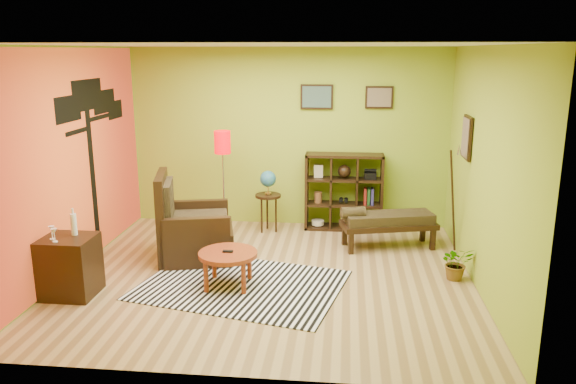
# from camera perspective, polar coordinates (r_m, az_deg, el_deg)

# --- Properties ---
(ground) EXTENTS (5.00, 5.00, 0.00)m
(ground) POSITION_cam_1_polar(r_m,az_deg,el_deg) (7.10, -1.91, -8.52)
(ground) COLOR tan
(ground) RESTS_ON ground
(room_shell) EXTENTS (5.04, 4.54, 2.82)m
(room_shell) POSITION_cam_1_polar(r_m,az_deg,el_deg) (6.65, -2.82, 6.03)
(room_shell) COLOR #91AE2A
(room_shell) RESTS_ON ground
(zebra_rug) EXTENTS (2.65, 2.16, 0.01)m
(zebra_rug) POSITION_cam_1_polar(r_m,az_deg,el_deg) (6.86, -4.75, -9.38)
(zebra_rug) COLOR white
(zebra_rug) RESTS_ON ground
(coffee_table) EXTENTS (0.70, 0.70, 0.45)m
(coffee_table) POSITION_cam_1_polar(r_m,az_deg,el_deg) (6.72, -6.12, -6.56)
(coffee_table) COLOR maroon
(coffee_table) RESTS_ON ground
(armchair) EXTENTS (1.16, 1.16, 1.18)m
(armchair) POSITION_cam_1_polar(r_m,az_deg,el_deg) (7.71, -9.81, -4.05)
(armchair) COLOR black
(armchair) RESTS_ON ground
(side_cabinet) EXTENTS (0.59, 0.53, 1.01)m
(side_cabinet) POSITION_cam_1_polar(r_m,az_deg,el_deg) (6.93, -21.34, -7.01)
(side_cabinet) COLOR black
(side_cabinet) RESTS_ON ground
(floor_lamp) EXTENTS (0.24, 0.24, 1.61)m
(floor_lamp) POSITION_cam_1_polar(r_m,az_deg,el_deg) (8.24, -6.65, 4.06)
(floor_lamp) COLOR silver
(floor_lamp) RESTS_ON ground
(globe_table) EXTENTS (0.39, 0.39, 0.96)m
(globe_table) POSITION_cam_1_polar(r_m,az_deg,el_deg) (8.59, -2.04, 0.63)
(globe_table) COLOR black
(globe_table) RESTS_ON ground
(cube_shelf) EXTENTS (1.20, 0.35, 1.20)m
(cube_shelf) POSITION_cam_1_polar(r_m,az_deg,el_deg) (8.79, 5.78, 0.01)
(cube_shelf) COLOR black
(cube_shelf) RESTS_ON ground
(bench) EXTENTS (1.41, 0.79, 0.62)m
(bench) POSITION_cam_1_polar(r_m,az_deg,el_deg) (8.08, 9.94, -2.90)
(bench) COLOR black
(bench) RESTS_ON ground
(potted_plant) EXTENTS (0.46, 0.49, 0.33)m
(potted_plant) POSITION_cam_1_polar(r_m,az_deg,el_deg) (7.25, 16.71, -7.24)
(potted_plant) COLOR #26661E
(potted_plant) RESTS_ON ground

